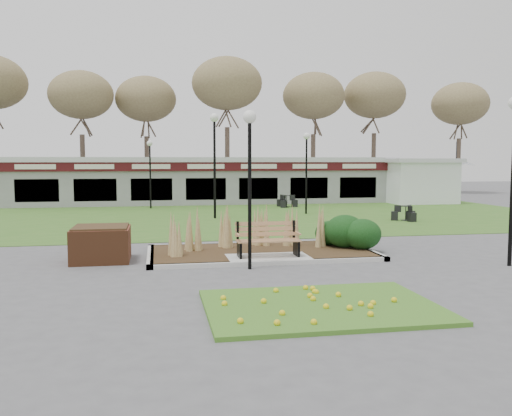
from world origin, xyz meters
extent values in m
plane|color=#515154|center=(0.00, 0.00, 0.00)|extent=(100.00, 100.00, 0.00)
cube|color=#366620|center=(0.00, 12.00, 0.01)|extent=(34.00, 16.00, 0.02)
cube|color=#3F6A1E|center=(0.00, -4.60, 0.04)|extent=(4.20, 3.00, 0.08)
cube|color=#372816|center=(0.00, 1.20, 0.06)|extent=(6.22, 3.22, 0.12)
cube|color=#B7B7B2|center=(0.00, -0.41, 0.06)|extent=(6.40, 0.18, 0.12)
cube|color=#B7B7B2|center=(0.00, 2.81, 0.06)|extent=(6.40, 0.18, 0.12)
cube|color=#B7B7B2|center=(-3.11, 1.20, 0.06)|extent=(0.18, 3.40, 0.12)
cube|color=#B7B7B2|center=(3.11, 1.20, 0.06)|extent=(0.18, 3.40, 0.12)
cube|color=#B7B7B2|center=(0.00, 0.15, 0.07)|extent=(2.20, 1.20, 0.13)
cone|color=#A78353|center=(-1.90, 1.60, 0.70)|extent=(0.36, 0.36, 1.15)
cone|color=#A78353|center=(-0.90, 2.00, 0.70)|extent=(0.36, 0.36, 1.15)
cone|color=#A78353|center=(0.20, 2.20, 0.70)|extent=(0.36, 0.36, 1.15)
cone|color=#A78353|center=(1.10, 2.00, 0.70)|extent=(0.36, 0.36, 1.15)
cone|color=#A78353|center=(1.90, 1.60, 0.70)|extent=(0.36, 0.36, 1.15)
cone|color=#A78353|center=(-2.40, 0.80, 0.70)|extent=(0.36, 0.36, 1.15)
ellipsoid|color=black|center=(2.60, 1.40, 0.59)|extent=(1.21, 1.10, 0.99)
ellipsoid|color=black|center=(3.00, 1.00, 0.54)|extent=(1.10, 1.00, 0.90)
ellipsoid|color=black|center=(2.90, 1.90, 0.53)|extent=(1.06, 0.96, 0.86)
ellipsoid|color=black|center=(2.30, 1.90, 0.48)|extent=(0.92, 0.84, 0.76)
cube|color=#A47C4A|center=(0.00, 0.15, 0.56)|extent=(1.70, 0.57, 0.04)
cube|color=#A47C4A|center=(0.00, 0.46, 0.84)|extent=(1.70, 0.13, 0.44)
cube|color=black|center=(-0.78, 0.15, 0.34)|extent=(0.06, 0.55, 0.42)
cube|color=black|center=(0.78, 0.15, 0.34)|extent=(0.06, 0.55, 0.42)
cube|color=black|center=(-0.78, 0.45, 0.81)|extent=(0.06, 0.06, 0.50)
cube|color=black|center=(0.78, 0.45, 0.81)|extent=(0.06, 0.06, 0.50)
cube|color=#A47C4A|center=(-0.82, 0.13, 0.74)|extent=(0.05, 0.50, 0.04)
cube|color=#A47C4A|center=(0.82, 0.13, 0.74)|extent=(0.05, 0.50, 0.04)
cube|color=brown|center=(-4.40, 1.00, 0.45)|extent=(1.50, 1.50, 0.90)
cube|color=#372816|center=(-4.40, 1.00, 0.92)|extent=(1.40, 1.40, 0.06)
cube|color=gray|center=(0.00, 20.00, 1.30)|extent=(24.00, 3.00, 2.60)
cube|color=#450E12|center=(0.00, 18.45, 2.35)|extent=(24.00, 0.18, 0.55)
cube|color=silver|center=(0.00, 20.00, 2.75)|extent=(24.60, 3.40, 0.30)
cube|color=silver|center=(0.00, 18.34, 2.35)|extent=(22.00, 0.02, 0.28)
cube|color=black|center=(0.00, 18.55, 1.00)|extent=(22.00, 0.10, 1.30)
cube|color=white|center=(13.50, 18.00, 1.30)|extent=(4.00, 3.00, 2.60)
cube|color=silver|center=(13.50, 18.00, 2.70)|extent=(4.40, 3.40, 0.25)
cylinder|color=#47382B|center=(-9.00, 28.00, 2.59)|extent=(0.36, 0.36, 5.17)
ellipsoid|color=brown|center=(-9.00, 28.00, 8.39)|extent=(5.24, 5.24, 3.93)
cylinder|color=#47382B|center=(-3.00, 28.00, 2.59)|extent=(0.36, 0.36, 5.17)
ellipsoid|color=brown|center=(-3.00, 28.00, 8.39)|extent=(5.24, 5.24, 3.93)
cylinder|color=#47382B|center=(3.00, 28.00, 2.59)|extent=(0.36, 0.36, 5.17)
ellipsoid|color=brown|center=(3.00, 28.00, 8.39)|extent=(5.24, 5.24, 3.93)
cylinder|color=#47382B|center=(9.00, 28.00, 2.59)|extent=(0.36, 0.36, 5.17)
ellipsoid|color=brown|center=(9.00, 28.00, 8.39)|extent=(5.24, 5.24, 3.93)
cylinder|color=#47382B|center=(15.00, 28.00, 2.59)|extent=(0.36, 0.36, 5.17)
ellipsoid|color=brown|center=(15.00, 28.00, 8.39)|extent=(5.24, 5.24, 3.93)
cylinder|color=#47382B|center=(21.00, 28.00, 2.59)|extent=(0.36, 0.36, 5.17)
ellipsoid|color=brown|center=(21.00, 28.00, 8.39)|extent=(5.24, 5.24, 3.93)
cylinder|color=black|center=(5.96, -1.59, 1.99)|extent=(0.10, 0.10, 3.97)
cylinder|color=black|center=(-0.66, -0.80, 1.80)|extent=(0.09, 0.09, 3.61)
sphere|color=white|center=(-0.66, -0.80, 3.75)|extent=(0.32, 0.32, 0.32)
cylinder|color=black|center=(-0.26, 11.11, 2.24)|extent=(0.11, 0.11, 4.48)
sphere|color=white|center=(-0.26, 11.11, 4.66)|extent=(0.40, 0.40, 0.40)
cylinder|color=black|center=(4.49, 12.37, 1.88)|extent=(0.09, 0.09, 3.76)
sphere|color=white|center=(4.49, 12.37, 3.91)|extent=(0.34, 0.34, 0.34)
cylinder|color=black|center=(-3.25, 17.00, 1.76)|extent=(0.09, 0.09, 3.52)
sphere|color=white|center=(-3.25, 17.00, 3.66)|extent=(0.32, 0.32, 0.32)
cylinder|color=black|center=(4.45, 16.47, 0.03)|extent=(0.40, 0.40, 0.03)
cylinder|color=black|center=(4.45, 16.47, 0.35)|extent=(0.05, 0.05, 0.65)
cylinder|color=black|center=(4.45, 16.47, 0.69)|extent=(0.54, 0.54, 0.02)
cube|color=black|center=(4.95, 16.47, 0.23)|extent=(0.31, 0.31, 0.41)
cube|color=black|center=(4.21, 16.90, 0.23)|extent=(0.42, 0.42, 0.41)
cube|color=black|center=(4.21, 16.04, 0.23)|extent=(0.42, 0.42, 0.41)
cylinder|color=black|center=(8.03, 8.58, 0.03)|extent=(0.39, 0.39, 0.03)
cylinder|color=black|center=(8.03, 8.58, 0.35)|extent=(0.04, 0.04, 0.63)
cylinder|color=black|center=(8.03, 8.58, 0.67)|extent=(0.53, 0.53, 0.02)
cube|color=black|center=(8.42, 8.86, 0.22)|extent=(0.42, 0.42, 0.40)
cube|color=black|center=(7.58, 8.77, 0.22)|extent=(0.39, 0.39, 0.40)
cube|color=black|center=(8.09, 8.09, 0.22)|extent=(0.33, 0.33, 0.40)
cylinder|color=black|center=(16.00, 18.00, 1.10)|extent=(0.06, 0.06, 2.20)
imported|color=#2D5B9F|center=(16.00, 18.00, 1.77)|extent=(2.87, 2.90, 2.04)
imported|color=black|center=(-8.07, 24.29, 0.66)|extent=(4.21, 2.28, 1.32)
camera|label=1|loc=(-2.91, -13.88, 2.69)|focal=38.00mm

